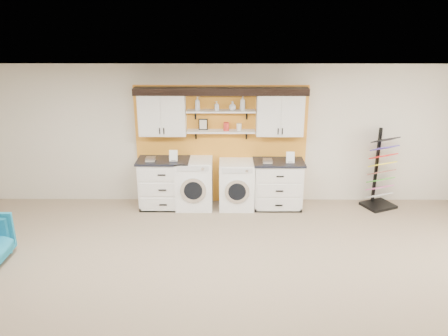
{
  "coord_description": "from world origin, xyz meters",
  "views": [
    {
      "loc": [
        0.11,
        -4.46,
        3.66
      ],
      "look_at": [
        0.07,
        2.3,
        1.3
      ],
      "focal_mm": 35.0,
      "sensor_mm": 36.0,
      "label": 1
    }
  ],
  "objects_px": {
    "washer": "(194,183)",
    "sample_rack": "(380,182)",
    "base_cabinet_right": "(278,184)",
    "dryer": "(237,185)",
    "base_cabinet_left": "(164,183)"
  },
  "relations": [
    {
      "from": "base_cabinet_right",
      "to": "base_cabinet_left",
      "type": "bearing_deg",
      "value": -180.0
    },
    {
      "from": "washer",
      "to": "sample_rack",
      "type": "relative_size",
      "value": 0.62
    },
    {
      "from": "base_cabinet_right",
      "to": "washer",
      "type": "bearing_deg",
      "value": -179.88
    },
    {
      "from": "base_cabinet_right",
      "to": "washer",
      "type": "height_order",
      "value": "washer"
    },
    {
      "from": "base_cabinet_left",
      "to": "sample_rack",
      "type": "distance_m",
      "value": 4.3
    },
    {
      "from": "dryer",
      "to": "sample_rack",
      "type": "relative_size",
      "value": 0.6
    },
    {
      "from": "base_cabinet_left",
      "to": "base_cabinet_right",
      "type": "relative_size",
      "value": 1.03
    },
    {
      "from": "base_cabinet_right",
      "to": "washer",
      "type": "xyz_separation_m",
      "value": [
        -1.66,
        -0.0,
        0.02
      ]
    },
    {
      "from": "base_cabinet_left",
      "to": "washer",
      "type": "bearing_deg",
      "value": -0.32
    },
    {
      "from": "washer",
      "to": "sample_rack",
      "type": "height_order",
      "value": "sample_rack"
    },
    {
      "from": "base_cabinet_right",
      "to": "sample_rack",
      "type": "bearing_deg",
      "value": 0.9
    },
    {
      "from": "base_cabinet_right",
      "to": "dryer",
      "type": "distance_m",
      "value": 0.82
    },
    {
      "from": "base_cabinet_right",
      "to": "sample_rack",
      "type": "relative_size",
      "value": 0.62
    },
    {
      "from": "dryer",
      "to": "base_cabinet_right",
      "type": "bearing_deg",
      "value": 0.23
    },
    {
      "from": "base_cabinet_left",
      "to": "washer",
      "type": "xyz_separation_m",
      "value": [
        0.6,
        -0.0,
        0.0
      ]
    }
  ]
}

